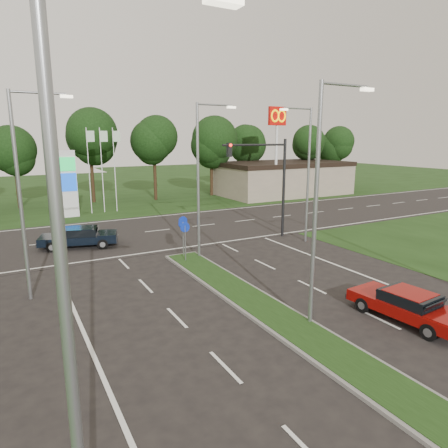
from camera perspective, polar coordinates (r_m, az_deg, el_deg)
ground at (r=12.44m, az=29.04°, el=-24.13°), size 160.00×160.00×0.00m
verge_far at (r=60.98m, az=-20.21°, el=4.82°), size 160.00×50.00×0.02m
cross_road at (r=31.08m, az=-11.24°, el=-1.16°), size 160.00×12.00×0.02m
median_kerb at (r=14.46m, az=15.04°, el=-17.24°), size 2.00×26.00×0.12m
commercial_building at (r=51.56m, az=8.35°, el=6.46°), size 16.00×9.00×4.00m
streetlight_median_near at (r=14.92m, az=13.60°, el=4.20°), size 2.53×0.22×9.00m
streetlight_median_far at (r=23.25m, az=-3.29°, el=7.29°), size 2.53×0.22×9.00m
streetlight_left_near at (r=5.34m, az=-19.60°, el=-10.50°), size 2.53×0.22×9.00m
streetlight_left_far at (r=19.02m, az=-26.68°, el=4.91°), size 2.53×0.22×9.00m
streetlight_right_far at (r=27.52m, az=11.66°, el=7.82°), size 2.53×0.22×9.00m
traffic_signal at (r=28.14m, az=6.45°, el=7.22°), size 5.10×0.42×7.00m
median_signs at (r=23.73m, az=-5.78°, el=-0.89°), size 1.16×1.76×2.38m
gas_pylon at (r=38.50m, az=-21.01°, el=5.64°), size 5.80×1.26×8.00m
mcdonalds_sign at (r=45.70m, az=7.59°, el=13.27°), size 2.20×0.47×10.40m
treeline_far at (r=45.74m, az=-17.71°, el=11.36°), size 6.00×6.00×9.90m
red_sedan at (r=17.54m, az=24.71°, el=-10.43°), size 2.16×4.53×1.21m
navy_sedan at (r=27.88m, az=-19.99°, el=-1.72°), size 5.15×3.17×1.32m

